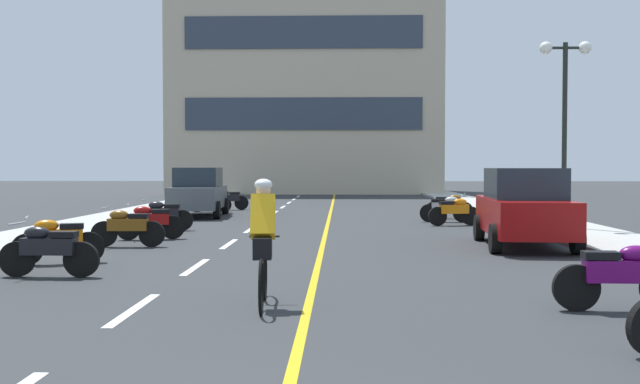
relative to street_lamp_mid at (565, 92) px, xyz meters
The scene contains 31 objects.
ground_plane 8.76m from the street_lamp_mid, 154.51° to the left, with size 140.00×140.00×0.00m, color #2D3033.
curb_left 16.08m from the street_lamp_mid, 155.95° to the left, with size 2.40×72.00×0.12m, color #A8A8A3.
curb_right 7.47m from the street_lamp_mid, 88.59° to the left, with size 2.40×72.00×0.12m, color #A8A8A3.
lane_dash_1 15.27m from the street_lamp_mid, 127.84° to the right, with size 0.14×2.20×0.01m, color silver.
lane_dash_2 12.49m from the street_lamp_mid, 139.80° to the right, with size 0.14×2.20×0.01m, color silver.
lane_dash_3 10.53m from the street_lamp_mid, 158.06° to the right, with size 0.14×2.20×0.01m, color silver.
lane_dash_4 9.88m from the street_lamp_mid, behind, with size 0.14×2.20×0.01m, color silver.
lane_dash_5 10.79m from the street_lamp_mid, 154.27° to the left, with size 0.14×2.20×0.01m, color silver.
lane_dash_6 12.94m from the street_lamp_mid, 137.26° to the left, with size 0.14×2.20×0.01m, color silver.
lane_dash_7 15.82m from the street_lamp_mid, 126.20° to the left, with size 0.14×2.20×0.01m, color silver.
lane_dash_8 19.11m from the street_lamp_mid, 118.94° to the left, with size 0.14×2.20×0.01m, color silver.
lane_dash_9 22.63m from the street_lamp_mid, 113.95° to the left, with size 0.14×2.20×0.01m, color silver.
lane_dash_10 26.28m from the street_lamp_mid, 110.37° to the left, with size 0.14×2.20×0.01m, color silver.
lane_dash_11 30.03m from the street_lamp_mid, 107.69° to the left, with size 0.14×2.20×0.01m, color silver.
centre_line_yellow 10.12m from the street_lamp_mid, 136.90° to the left, with size 0.12×66.00×0.01m, color gold.
office_building 33.82m from the street_lamp_mid, 105.40° to the left, with size 18.75×9.90×17.90m.
street_lamp_mid is the anchor object (origin of this frame).
parked_car_near 5.52m from the street_lamp_mid, 117.73° to the right, with size 2.14×4.30×1.82m.
parked_car_mid 13.42m from the street_lamp_mid, 153.21° to the left, with size 2.10×4.28×1.82m.
motorcycle_1 12.43m from the street_lamp_mid, 103.49° to the right, with size 1.70×0.60×0.92m.
motorcycle_2 14.80m from the street_lamp_mid, 141.52° to the right, with size 1.70×0.60×0.92m.
motorcycle_3 14.28m from the street_lamp_mid, 148.01° to the right, with size 1.63×0.81×0.92m.
motorcycle_4 12.60m from the street_lamp_mid, 158.83° to the right, with size 1.70×0.60×0.92m.
motorcycle_5 12.04m from the street_lamp_mid, 166.60° to the right, with size 1.66×0.73×0.92m.
motorcycle_6 12.03m from the street_lamp_mid, behind, with size 1.70×0.60×0.92m.
motorcycle_7 4.91m from the street_lamp_mid, 144.26° to the left, with size 1.68×0.66×0.92m.
motorcycle_8 5.67m from the street_lamp_mid, 129.86° to the left, with size 1.70×0.60×0.92m.
motorcycle_9 6.66m from the street_lamp_mid, 116.14° to the left, with size 1.69×0.60×0.92m.
motorcycle_10 14.91m from the street_lamp_mid, 143.86° to the left, with size 1.70×0.60×0.92m.
motorcycle_11 15.40m from the street_lamp_mid, 138.25° to the left, with size 1.66×0.73×0.92m.
cyclist_rider 13.91m from the street_lamp_mid, 123.00° to the right, with size 0.42×1.77×1.71m.
Camera 1 is at (0.69, -3.28, 1.85)m, focal length 40.82 mm.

